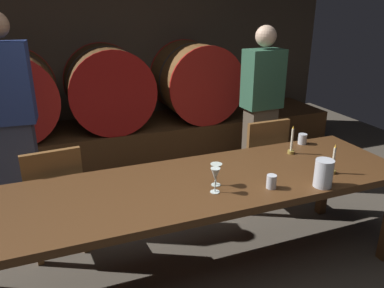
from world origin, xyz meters
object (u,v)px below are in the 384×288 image
at_px(dining_table, 194,191).
at_px(guest_right, 261,106).
at_px(candle_right, 333,165).
at_px(cup_right, 302,139).
at_px(wine_barrel_left, 12,95).
at_px(pitcher, 324,173).
at_px(chair_left, 55,195).
at_px(wine_glass_right, 216,170).
at_px(wine_barrel_right, 195,81).
at_px(cup_left, 271,182).
at_px(wine_barrel_center, 108,87).
at_px(guest_left, 12,125).
at_px(wine_glass_center, 215,175).
at_px(chair_right, 260,159).
at_px(candle_left, 291,146).

bearing_deg(dining_table, guest_right, 44.11).
bearing_deg(candle_right, cup_right, 73.41).
height_order(wine_barrel_left, pitcher, wine_barrel_left).
xyz_separation_m(dining_table, chair_left, (-0.87, 0.63, -0.18)).
bearing_deg(chair_left, wine_glass_right, 138.85).
distance_m(wine_barrel_right, cup_left, 2.59).
relative_size(wine_barrel_left, wine_barrel_center, 1.00).
xyz_separation_m(wine_barrel_center, pitcher, (0.91, -2.64, -0.10)).
relative_size(guest_right, wine_glass_right, 10.98).
height_order(cup_left, cup_right, cup_left).
relative_size(dining_table, guest_left, 1.67).
relative_size(candle_right, cup_right, 2.48).
bearing_deg(cup_right, guest_left, 160.41).
bearing_deg(wine_glass_center, chair_left, 139.74).
bearing_deg(chair_right, dining_table, 36.05).
distance_m(dining_table, guest_right, 1.69).
bearing_deg(guest_left, wine_barrel_left, -82.34).
relative_size(wine_barrel_right, cup_right, 10.90).
height_order(dining_table, wine_glass_center, wine_glass_center).
xyz_separation_m(wine_barrel_center, dining_table, (0.16, -2.29, -0.25)).
distance_m(dining_table, candle_right, 0.97).
relative_size(candle_left, cup_right, 2.64).
height_order(wine_barrel_center, pitcher, wine_barrel_center).
distance_m(guest_right, wine_glass_right, 1.66).
relative_size(wine_barrel_center, cup_right, 10.90).
xyz_separation_m(wine_barrel_center, wine_glass_center, (0.24, -2.47, -0.07)).
bearing_deg(guest_left, pitcher, 146.16).
bearing_deg(guest_left, wine_glass_center, 136.95).
height_order(candle_left, cup_left, candle_left).
distance_m(chair_right, candle_left, 0.57).
bearing_deg(wine_barrel_center, pitcher, -70.96).
bearing_deg(candle_right, wine_barrel_left, 130.21).
relative_size(wine_barrel_left, chair_right, 1.07).
xyz_separation_m(wine_barrel_left, cup_right, (2.28, -1.95, -0.15)).
bearing_deg(chair_left, dining_table, 138.71).
bearing_deg(wine_glass_center, candle_right, -2.64).
xyz_separation_m(guest_right, wine_glass_right, (-1.09, -1.25, -0.00)).
bearing_deg(cup_right, candle_left, -145.52).
xyz_separation_m(guest_left, wine_glass_right, (1.23, -1.22, -0.08)).
distance_m(chair_right, wine_glass_right, 1.16).
bearing_deg(chair_right, wine_glass_center, 44.70).
height_order(wine_barrel_center, guest_left, guest_left).
relative_size(wine_barrel_center, chair_left, 1.07).
bearing_deg(dining_table, wine_barrel_right, 68.15).
xyz_separation_m(candle_left, wine_glass_right, (-0.77, -0.28, 0.04)).
bearing_deg(wine_glass_center, wine_glass_right, 62.02).
xyz_separation_m(wine_barrel_left, candle_left, (2.07, -2.10, -0.12)).
xyz_separation_m(candle_left, pitcher, (-0.15, -0.55, 0.03)).
xyz_separation_m(candle_left, cup_left, (-0.46, -0.45, -0.02)).
bearing_deg(wine_barrel_left, chair_left, -79.56).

